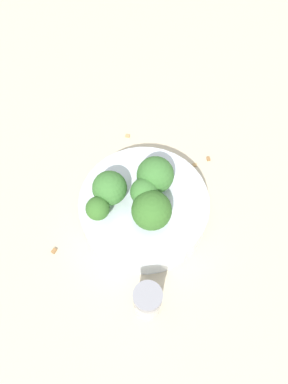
# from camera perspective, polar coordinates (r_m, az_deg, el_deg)

# --- Properties ---
(ground_plane) EXTENTS (3.00, 3.00, 0.00)m
(ground_plane) POSITION_cam_1_polar(r_m,az_deg,el_deg) (0.63, -0.00, -3.46)
(ground_plane) COLOR beige
(bowl) EXTENTS (0.20, 0.20, 0.05)m
(bowl) POSITION_cam_1_polar(r_m,az_deg,el_deg) (0.60, -0.00, -2.46)
(bowl) COLOR silver
(bowl) RESTS_ON ground_plane
(broccoli_floret_0) EXTENTS (0.05, 0.05, 0.06)m
(broccoli_floret_0) POSITION_cam_1_polar(r_m,az_deg,el_deg) (0.56, -5.23, 0.67)
(broccoli_floret_0) COLOR #7A9E5B
(broccoli_floret_0) RESTS_ON bowl
(broccoli_floret_1) EXTENTS (0.04, 0.04, 0.05)m
(broccoli_floret_1) POSITION_cam_1_polar(r_m,az_deg,el_deg) (0.55, -0.01, -0.16)
(broccoli_floret_1) COLOR #8EB770
(broccoli_floret_1) RESTS_ON bowl
(broccoli_floret_2) EXTENTS (0.06, 0.06, 0.06)m
(broccoli_floret_2) POSITION_cam_1_polar(r_m,az_deg,el_deg) (0.57, 1.73, 2.60)
(broccoli_floret_2) COLOR #7A9E5B
(broccoli_floret_2) RESTS_ON bowl
(broccoli_floret_3) EXTENTS (0.04, 0.04, 0.05)m
(broccoli_floret_3) POSITION_cam_1_polar(r_m,az_deg,el_deg) (0.55, -7.06, -2.56)
(broccoli_floret_3) COLOR #8EB770
(broccoli_floret_3) RESTS_ON bowl
(broccoli_floret_4) EXTENTS (0.06, 0.06, 0.06)m
(broccoli_floret_4) POSITION_cam_1_polar(r_m,az_deg,el_deg) (0.54, 1.16, -2.84)
(broccoli_floret_4) COLOR #84AD66
(broccoli_floret_4) RESTS_ON bowl
(pepper_shaker) EXTENTS (0.04, 0.04, 0.08)m
(pepper_shaker) POSITION_cam_1_polar(r_m,az_deg,el_deg) (0.54, 0.54, -16.35)
(pepper_shaker) COLOR #B2B7BC
(pepper_shaker) RESTS_ON ground_plane
(almond_crumb_0) EXTENTS (0.01, 0.01, 0.01)m
(almond_crumb_0) POSITION_cam_1_polar(r_m,az_deg,el_deg) (0.69, 9.81, 5.10)
(almond_crumb_0) COLOR olive
(almond_crumb_0) RESTS_ON ground_plane
(almond_crumb_1) EXTENTS (0.01, 0.01, 0.01)m
(almond_crumb_1) POSITION_cam_1_polar(r_m,az_deg,el_deg) (0.62, -13.59, -8.64)
(almond_crumb_1) COLOR olive
(almond_crumb_1) RESTS_ON ground_plane
(almond_crumb_2) EXTENTS (0.01, 0.01, 0.01)m
(almond_crumb_2) POSITION_cam_1_polar(r_m,az_deg,el_deg) (0.71, -2.53, 8.63)
(almond_crumb_2) COLOR tan
(almond_crumb_2) RESTS_ON ground_plane
(almond_crumb_3) EXTENTS (0.01, 0.01, 0.01)m
(almond_crumb_3) POSITION_cam_1_polar(r_m,az_deg,el_deg) (0.68, 7.74, 4.20)
(almond_crumb_3) COLOR tan
(almond_crumb_3) RESTS_ON ground_plane
(almond_crumb_4) EXTENTS (0.01, 0.01, 0.01)m
(almond_crumb_4) POSITION_cam_1_polar(r_m,az_deg,el_deg) (0.67, -6.35, 3.52)
(almond_crumb_4) COLOR olive
(almond_crumb_4) RESTS_ON ground_plane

